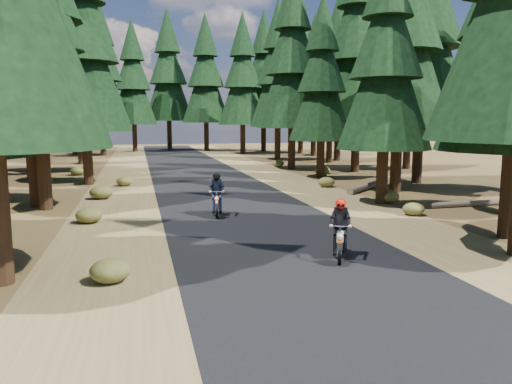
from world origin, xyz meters
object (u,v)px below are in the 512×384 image
(log_far, at_px, (475,203))
(rider_follow, at_px, (217,201))
(rider_lead, at_px, (340,239))
(log_near, at_px, (369,186))

(log_far, xyz_separation_m, rider_follow, (-10.41, 0.44, 0.40))
(log_far, bearing_deg, rider_follow, 176.33)
(rider_lead, relative_size, rider_follow, 0.97)
(log_far, relative_size, rider_lead, 2.36)
(rider_follow, bearing_deg, log_far, -173.10)
(log_near, distance_m, log_far, 6.01)
(rider_follow, bearing_deg, log_near, -139.02)
(rider_lead, bearing_deg, log_far, -121.39)
(log_far, xyz_separation_m, rider_lead, (-8.31, -5.92, 0.38))
(log_far, bearing_deg, log_near, 106.55)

